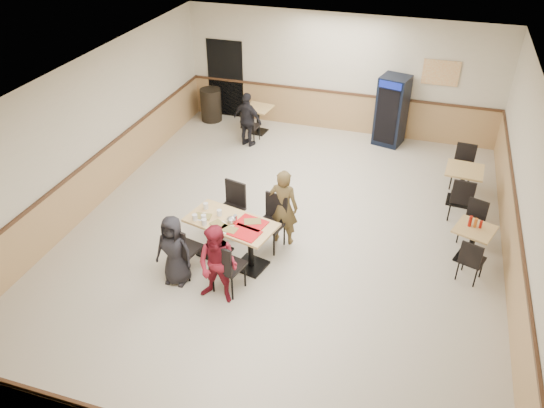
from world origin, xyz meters
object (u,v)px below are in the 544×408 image
(diner_woman_right, at_px, (218,265))
(back_table, at_px, (258,116))
(diner_woman_left, at_px, (174,250))
(side_table_near, at_px, (472,239))
(trash_bin, at_px, (211,105))
(pepsi_cooler, at_px, (392,111))
(diner_man_opposite, at_px, (283,207))
(main_table, at_px, (232,235))
(side_table_far, at_px, (463,180))
(lone_diner, at_px, (248,120))

(diner_woman_right, bearing_deg, back_table, 106.92)
(diner_woman_left, distance_m, side_table_near, 5.16)
(diner_woman_left, xyz_separation_m, trash_bin, (-2.02, 6.31, -0.20))
(pepsi_cooler, xyz_separation_m, trash_bin, (-4.79, -0.04, -0.42))
(diner_woman_right, relative_size, pepsi_cooler, 0.82)
(diner_woman_left, xyz_separation_m, side_table_near, (4.72, 2.08, -0.19))
(diner_woman_left, height_order, side_table_near, diner_woman_left)
(diner_man_opposite, xyz_separation_m, back_table, (-1.96, 4.35, -0.29))
(diner_man_opposite, bearing_deg, main_table, 50.20)
(side_table_far, distance_m, trash_bin, 6.94)
(diner_man_opposite, bearing_deg, side_table_near, -170.80)
(lone_diner, xyz_separation_m, back_table, (0.00, 0.79, -0.22))
(diner_man_opposite, height_order, lone_diner, diner_man_opposite)
(diner_man_opposite, bearing_deg, side_table_far, -141.31)
(diner_woman_right, xyz_separation_m, side_table_far, (3.66, 4.21, -0.19))
(side_table_near, bearing_deg, diner_woman_right, -149.46)
(main_table, relative_size, diner_man_opposite, 1.12)
(main_table, relative_size, pepsi_cooler, 0.98)
(main_table, height_order, trash_bin, trash_bin)
(diner_woman_left, bearing_deg, side_table_near, 22.71)
(diner_woman_left, distance_m, back_table, 5.99)
(side_table_near, distance_m, side_table_far, 1.94)
(lone_diner, xyz_separation_m, trash_bin, (-1.47, 1.14, -0.24))
(side_table_far, bearing_deg, trash_bin, 160.62)
(trash_bin, bearing_deg, side_table_far, -19.38)
(main_table, xyz_separation_m, side_table_far, (3.83, 3.20, -0.03))
(diner_woman_left, distance_m, trash_bin, 6.63)
(back_table, bearing_deg, pepsi_cooler, 6.74)
(trash_bin, bearing_deg, side_table_near, -32.11)
(lone_diner, distance_m, pepsi_cooler, 3.53)
(diner_woman_right, distance_m, side_table_far, 5.58)
(diner_woman_left, relative_size, side_table_far, 1.65)
(main_table, height_order, back_table, main_table)
(back_table, height_order, pepsi_cooler, pepsi_cooler)
(diner_man_opposite, xyz_separation_m, pepsi_cooler, (1.37, 4.74, 0.11))
(trash_bin, bearing_deg, back_table, -13.44)
(diner_man_opposite, distance_m, pepsi_cooler, 4.94)
(trash_bin, bearing_deg, main_table, -63.69)
(side_table_far, relative_size, pepsi_cooler, 0.45)
(main_table, xyz_separation_m, lone_diner, (-1.26, 4.36, 0.13))
(side_table_near, relative_size, pepsi_cooler, 0.47)
(diner_woman_left, bearing_deg, trash_bin, 106.75)
(pepsi_cooler, relative_size, trash_bin, 1.96)
(diner_woman_left, relative_size, side_table_near, 1.59)
(main_table, bearing_deg, lone_diner, 119.17)
(side_table_far, distance_m, back_table, 5.44)
(side_table_near, xyz_separation_m, pepsi_cooler, (-1.95, 4.28, 0.41))
(diner_man_opposite, xyz_separation_m, side_table_far, (3.13, 2.40, -0.24))
(main_table, bearing_deg, diner_woman_left, -117.90)
(main_table, height_order, lone_diner, lone_diner)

